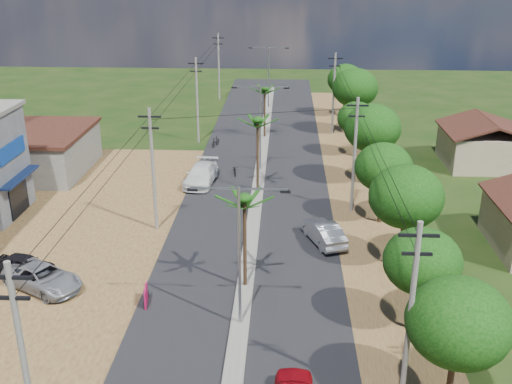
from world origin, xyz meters
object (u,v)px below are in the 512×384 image
car_silver_mid (323,233)px  roadside_sign (146,296)px  car_parked_dark (25,265)px  car_parked_silver (43,278)px  car_white_far (201,175)px

car_silver_mid → roadside_sign: bearing=18.1°
car_silver_mid → car_parked_dark: (-18.81, -5.42, -0.12)m
car_silver_mid → car_parked_silver: (-17.02, -7.07, -0.05)m
car_parked_silver → roadside_sign: (6.52, -1.44, -0.16)m
car_silver_mid → car_parked_silver: bearing=1.7°
car_parked_silver → car_parked_dark: size_ratio=1.37×
car_white_far → roadside_sign: (-0.50, -19.70, -0.26)m
car_parked_silver → car_parked_dark: bearing=76.4°
car_white_far → roadside_sign: car_white_far is taller
car_parked_silver → car_parked_dark: (-1.79, 1.65, -0.07)m
car_parked_silver → car_white_far: bearing=8.0°
car_parked_dark → car_white_far: bearing=-16.0°
car_white_far → roadside_sign: bearing=-86.1°
roadside_sign → car_silver_mid: bearing=31.0°
car_silver_mid → car_parked_silver: size_ratio=0.90×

